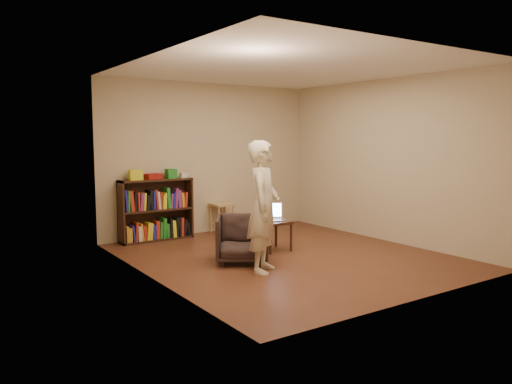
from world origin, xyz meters
TOP-DOWN VIEW (x-y plane):
  - floor at (0.00, 0.00)m, footprint 4.50×4.50m
  - ceiling at (0.00, 0.00)m, footprint 4.50×4.50m
  - wall_back at (0.00, 2.25)m, footprint 4.00×0.00m
  - wall_left at (-2.00, 0.00)m, footprint 0.00×4.50m
  - wall_right at (2.00, 0.00)m, footprint 0.00×4.50m
  - bookshelf at (-1.08, 2.09)m, footprint 1.20×0.30m
  - box_yellow at (-1.41, 2.08)m, footprint 0.22×0.17m
  - red_cloth at (-1.12, 2.10)m, footprint 0.30×0.24m
  - box_green at (-0.81, 2.07)m, footprint 0.16×0.16m
  - box_white at (-0.58, 2.08)m, footprint 0.11×0.11m
  - stool at (0.12, 2.03)m, footprint 0.36×0.36m
  - armchair at (-0.69, 0.09)m, footprint 0.94×0.95m
  - side_table at (0.07, 0.42)m, footprint 0.43×0.43m
  - laptop at (0.10, 0.49)m, footprint 0.43×0.39m
  - person at (-0.73, -0.47)m, footprint 0.70×0.70m

SIDE VIEW (x-z plane):
  - floor at x=0.00m, z-range 0.00..0.00m
  - armchair at x=-0.69m, z-range 0.00..0.63m
  - side_table at x=0.07m, z-range 0.15..0.59m
  - stool at x=0.12m, z-range 0.16..0.68m
  - bookshelf at x=-1.08m, z-range -0.06..0.94m
  - laptop at x=0.10m, z-range 0.37..0.63m
  - person at x=-0.73m, z-range 0.00..1.64m
  - box_white at x=-0.58m, z-range 1.00..1.08m
  - red_cloth at x=-1.12m, z-range 1.00..1.09m
  - box_green at x=-0.81m, z-range 1.00..1.16m
  - box_yellow at x=-1.41m, z-range 1.00..1.17m
  - wall_back at x=0.00m, z-range -0.70..3.30m
  - wall_left at x=-2.00m, z-range -0.95..3.55m
  - wall_right at x=2.00m, z-range -0.95..3.55m
  - ceiling at x=0.00m, z-range 2.60..2.60m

